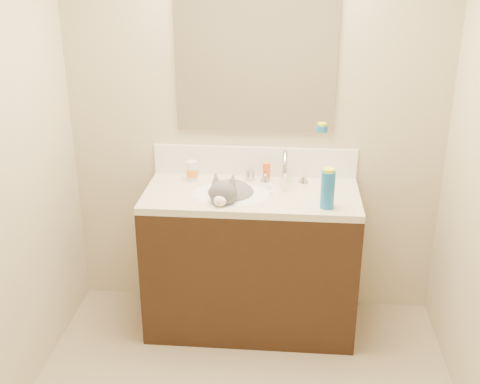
% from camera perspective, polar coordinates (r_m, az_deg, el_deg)
% --- Properties ---
extents(room_shell, '(2.24, 2.54, 2.52)m').
position_cam_1_polar(room_shell, '(2.22, -0.53, 5.39)').
color(room_shell, '#BEAE8D').
rests_on(room_shell, ground).
extents(vanity_cabinet, '(1.20, 0.55, 0.82)m').
position_cam_1_polar(vanity_cabinet, '(3.55, 1.04, -6.76)').
color(vanity_cabinet, black).
rests_on(vanity_cabinet, ground).
extents(counter_slab, '(1.20, 0.55, 0.04)m').
position_cam_1_polar(counter_slab, '(3.36, 1.09, -0.34)').
color(counter_slab, beige).
rests_on(counter_slab, vanity_cabinet).
extents(basin, '(0.45, 0.36, 0.14)m').
position_cam_1_polar(basin, '(3.36, -0.99, -1.26)').
color(basin, white).
rests_on(basin, vanity_cabinet).
extents(faucet, '(0.28, 0.20, 0.21)m').
position_cam_1_polar(faucet, '(3.44, 4.26, 2.06)').
color(faucet, silver).
rests_on(faucet, counter_slab).
extents(cat, '(0.34, 0.43, 0.32)m').
position_cam_1_polar(cat, '(3.34, -0.99, -0.64)').
color(cat, '#525052').
rests_on(cat, basin).
extents(backsplash, '(1.20, 0.02, 0.18)m').
position_cam_1_polar(backsplash, '(3.56, 1.40, 2.92)').
color(backsplash, white).
rests_on(backsplash, counter_slab).
extents(mirror, '(0.90, 0.02, 0.80)m').
position_cam_1_polar(mirror, '(3.41, 1.49, 12.30)').
color(mirror, white).
rests_on(mirror, room_shell).
extents(pill_bottle, '(0.08, 0.08, 0.12)m').
position_cam_1_polar(pill_bottle, '(3.52, -4.55, 2.02)').
color(pill_bottle, silver).
rests_on(pill_bottle, counter_slab).
extents(pill_label, '(0.08, 0.08, 0.04)m').
position_cam_1_polar(pill_label, '(3.52, -4.55, 1.85)').
color(pill_label, orange).
rests_on(pill_label, pill_bottle).
extents(silver_jar, '(0.06, 0.06, 0.06)m').
position_cam_1_polar(silver_jar, '(3.52, 0.93, 1.64)').
color(silver_jar, '#B7B7BC').
rests_on(silver_jar, counter_slab).
extents(amber_bottle, '(0.05, 0.05, 0.11)m').
position_cam_1_polar(amber_bottle, '(3.51, 2.53, 1.92)').
color(amber_bottle, '#E3491A').
rests_on(amber_bottle, counter_slab).
extents(toothbrush, '(0.04, 0.16, 0.01)m').
position_cam_1_polar(toothbrush, '(3.39, 2.92, 0.33)').
color(toothbrush, silver).
rests_on(toothbrush, counter_slab).
extents(toothbrush_head, '(0.02, 0.03, 0.02)m').
position_cam_1_polar(toothbrush_head, '(3.39, 2.92, 0.36)').
color(toothbrush_head, '#70AAEF').
rests_on(toothbrush_head, counter_slab).
extents(spray_can, '(0.10, 0.10, 0.20)m').
position_cam_1_polar(spray_can, '(3.15, 8.31, 0.21)').
color(spray_can, '#1968AF').
rests_on(spray_can, counter_slab).
extents(spray_cap, '(0.08, 0.08, 0.04)m').
position_cam_1_polar(spray_cap, '(3.12, 8.41, 1.88)').
color(spray_cap, '#D3EA18').
rests_on(spray_cap, spray_can).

